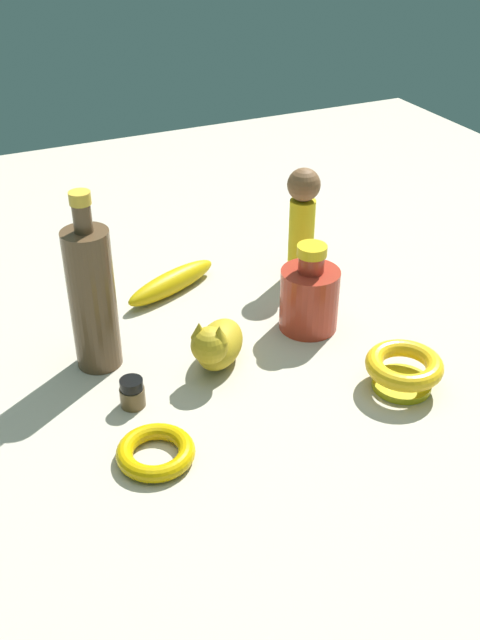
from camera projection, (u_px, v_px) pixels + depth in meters
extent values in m
plane|color=#BCB29E|center=(240.00, 344.00, 1.13)|extent=(2.00, 2.00, 0.00)
cylinder|color=#B2AA13|center=(401.00, 384.00, 1.04)|extent=(0.08, 0.08, 0.01)
torus|color=yellow|center=(404.00, 365.00, 1.02)|extent=(0.11, 0.11, 0.03)
cylinder|color=#AC3322|center=(308.00, 298.00, 1.15)|extent=(0.09, 0.09, 0.10)
cylinder|color=#AC3322|center=(310.00, 262.00, 1.11)|extent=(0.04, 0.04, 0.03)
cylinder|color=gold|center=(310.00, 249.00, 1.10)|extent=(0.05, 0.05, 0.02)
ellipsoid|color=#C8A60A|center=(172.00, 282.00, 1.25)|extent=(0.11, 0.19, 0.04)
ellipsoid|color=gold|center=(220.00, 344.00, 1.07)|extent=(0.12, 0.12, 0.06)
sphere|color=gold|center=(210.00, 345.00, 1.02)|extent=(0.05, 0.05, 0.05)
cone|color=gold|center=(219.00, 333.00, 1.01)|extent=(0.02, 0.02, 0.02)
cone|color=gold|center=(199.00, 330.00, 1.01)|extent=(0.02, 0.02, 0.02)
ellipsoid|color=gold|center=(229.00, 334.00, 1.12)|extent=(0.05, 0.05, 0.02)
torus|color=#D3A306|center=(156.00, 452.00, 0.91)|extent=(0.10, 0.10, 0.02)
cylinder|color=brown|center=(93.00, 300.00, 1.03)|extent=(0.07, 0.07, 0.21)
cylinder|color=brown|center=(82.00, 218.00, 0.96)|extent=(0.03, 0.03, 0.04)
cylinder|color=gold|center=(80.00, 198.00, 0.95)|extent=(0.03, 0.03, 0.02)
cylinder|color=brown|center=(133.00, 397.00, 1.00)|extent=(0.03, 0.03, 0.03)
cylinder|color=gold|center=(132.00, 390.00, 0.99)|extent=(0.03, 0.03, 0.00)
cylinder|color=black|center=(131.00, 384.00, 0.99)|extent=(0.03, 0.03, 0.01)
cylinder|color=yellow|center=(301.00, 239.00, 1.27)|extent=(0.06, 0.06, 0.14)
sphere|color=brown|center=(304.00, 185.00, 1.22)|extent=(0.06, 0.06, 0.06)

